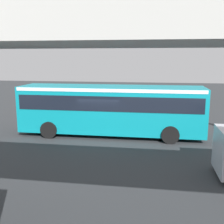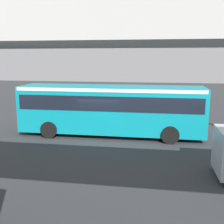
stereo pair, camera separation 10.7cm
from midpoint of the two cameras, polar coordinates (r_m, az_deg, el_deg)
ground at (r=17.48m, az=-2.00°, el=-5.06°), size 80.00×80.00×0.00m
city_bus at (r=17.34m, az=-0.07°, el=1.21°), size 11.54×2.85×3.15m
traffic_sign at (r=19.76m, az=11.11°, el=2.24°), size 0.08×0.60×2.80m
lane_dash_leftmost at (r=19.40m, az=11.03°, el=-3.61°), size 2.00×0.20×0.01m
lane_dash_left at (r=19.66m, az=-0.71°, el=-3.21°), size 2.00×0.20×0.01m
lane_dash_centre at (r=20.70m, az=-11.70°, el=-2.71°), size 2.00×0.20×0.01m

